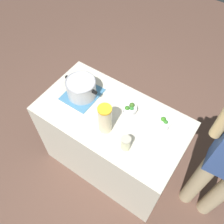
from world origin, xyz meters
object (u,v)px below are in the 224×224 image
at_px(lemonade_pitcher, 105,119).
at_px(broccoli_bowl_center, 130,109).
at_px(cooking_pot, 81,88).
at_px(broccoli_bowl_front, 163,122).
at_px(mason_jar, 126,143).

distance_m(lemonade_pitcher, broccoli_bowl_center, 0.29).
bearing_deg(lemonade_pitcher, cooking_pot, 155.42).
distance_m(lemonade_pitcher, broccoli_bowl_front, 0.49).
bearing_deg(broccoli_bowl_front, mason_jar, -111.46).
bearing_deg(mason_jar, lemonade_pitcher, 166.58).
height_order(broccoli_bowl_front, broccoli_bowl_center, broccoli_bowl_center).
bearing_deg(cooking_pot, mason_jar, -20.56).
bearing_deg(broccoli_bowl_front, broccoli_bowl_center, -172.62).
relative_size(lemonade_pitcher, broccoli_bowl_center, 2.30).
distance_m(broccoli_bowl_front, broccoli_bowl_center, 0.30).
relative_size(mason_jar, broccoli_bowl_front, 1.13).
relative_size(mason_jar, broccoli_bowl_center, 1.14).
bearing_deg(broccoli_bowl_center, lemonade_pitcher, -105.04).
xyz_separation_m(cooking_pot, broccoli_bowl_center, (0.45, 0.09, -0.06)).
distance_m(cooking_pot, broccoli_bowl_front, 0.77).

